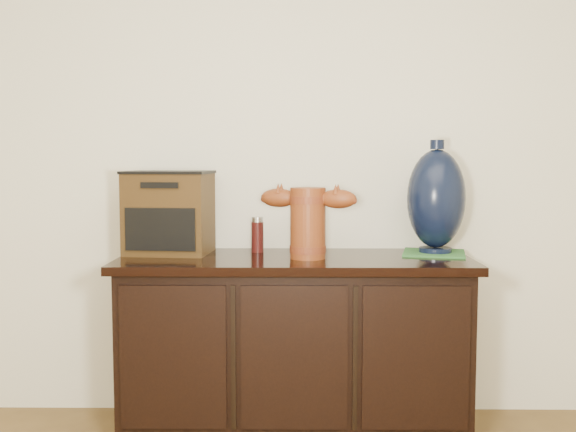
{
  "coord_description": "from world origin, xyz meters",
  "views": [
    {
      "loc": [
        0.0,
        -0.55,
        1.16
      ],
      "look_at": [
        -0.03,
        2.18,
        0.93
      ],
      "focal_mm": 42.0,
      "sensor_mm": 36.0,
      "label": 1
    }
  ],
  "objects_px": {
    "lamp_base": "(436,199)",
    "terracotta_vessel": "(308,219)",
    "tv_radio": "(169,212)",
    "spray_can": "(257,235)",
    "sideboard": "(294,344)"
  },
  "relations": [
    {
      "from": "sideboard",
      "to": "spray_can",
      "type": "xyz_separation_m",
      "value": [
        -0.16,
        0.15,
        0.44
      ]
    },
    {
      "from": "terracotta_vessel",
      "to": "tv_radio",
      "type": "height_order",
      "value": "tv_radio"
    },
    {
      "from": "sideboard",
      "to": "spray_can",
      "type": "distance_m",
      "value": 0.49
    },
    {
      "from": "terracotta_vessel",
      "to": "spray_can",
      "type": "bearing_deg",
      "value": 157.17
    },
    {
      "from": "tv_radio",
      "to": "spray_can",
      "type": "relative_size",
      "value": 2.45
    },
    {
      "from": "tv_radio",
      "to": "spray_can",
      "type": "height_order",
      "value": "tv_radio"
    },
    {
      "from": "terracotta_vessel",
      "to": "tv_radio",
      "type": "distance_m",
      "value": 0.61
    },
    {
      "from": "sideboard",
      "to": "spray_can",
      "type": "relative_size",
      "value": 9.43
    },
    {
      "from": "lamp_base",
      "to": "terracotta_vessel",
      "type": "bearing_deg",
      "value": -166.07
    },
    {
      "from": "sideboard",
      "to": "lamp_base",
      "type": "bearing_deg",
      "value": 9.31
    },
    {
      "from": "sideboard",
      "to": "terracotta_vessel",
      "type": "xyz_separation_m",
      "value": [
        0.06,
        -0.04,
        0.53
      ]
    },
    {
      "from": "spray_can",
      "to": "tv_radio",
      "type": "bearing_deg",
      "value": -174.34
    },
    {
      "from": "sideboard",
      "to": "terracotta_vessel",
      "type": "relative_size",
      "value": 3.56
    },
    {
      "from": "sideboard",
      "to": "tv_radio",
      "type": "xyz_separation_m",
      "value": [
        -0.54,
        0.11,
        0.55
      ]
    },
    {
      "from": "terracotta_vessel",
      "to": "lamp_base",
      "type": "distance_m",
      "value": 0.57
    }
  ]
}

